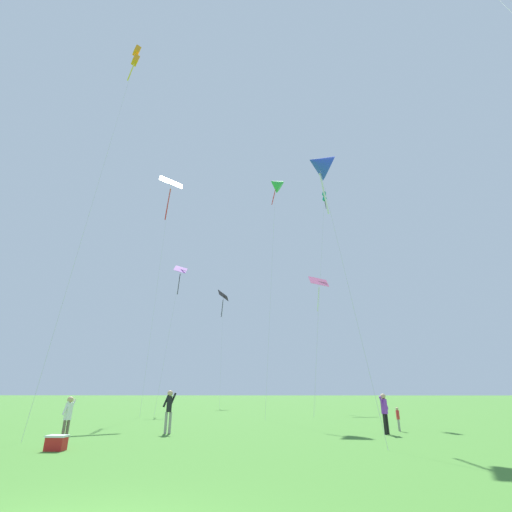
{
  "coord_description": "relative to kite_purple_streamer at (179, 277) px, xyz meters",
  "views": [
    {
      "loc": [
        2.67,
        -4.82,
        1.7
      ],
      "look_at": [
        1.2,
        26.06,
        13.21
      ],
      "focal_mm": 25.68,
      "sensor_mm": 36.0,
      "label": 1
    }
  ],
  "objects": [
    {
      "name": "kite_purple_streamer",
      "position": [
        0.0,
        0.0,
        0.0
      ],
      "size": [
        1.44,
        7.75,
        14.23
      ],
      "color": "purple",
      "rests_on": "ground_plane"
    },
    {
      "name": "kite_teal_box",
      "position": [
        14.86,
        -2.98,
        6.9
      ],
      "size": [
        2.88,
        4.63,
        20.69
      ],
      "color": "teal",
      "rests_on": "ground_plane"
    },
    {
      "name": "kite_orange_box",
      "position": [
        -1.86,
        -12.64,
        15.82
      ],
      "size": [
        2.73,
        9.19,
        29.78
      ],
      "color": "orange",
      "rests_on": "ground_plane"
    },
    {
      "name": "kite_black_large",
      "position": [
        2.75,
        12.93,
        0.54
      ],
      "size": [
        1.81,
        8.72,
        14.94
      ],
      "color": "black",
      "rests_on": "ground_plane"
    },
    {
      "name": "kite_blue_delta",
      "position": [
        12.76,
        -14.97,
        2.9
      ],
      "size": [
        2.27,
        8.69,
        16.83
      ],
      "color": "blue",
      "rests_on": "ground_plane"
    },
    {
      "name": "kite_yellow_diamond",
      "position": [
        -0.9,
        -2.98,
        8.24
      ],
      "size": [
        2.52,
        5.26,
        23.16
      ],
      "color": "yellow",
      "rests_on": "ground_plane"
    },
    {
      "name": "kite_pink_low",
      "position": [
        14.44,
        2.37,
        -0.71
      ],
      "size": [
        3.03,
        8.82,
        13.53
      ],
      "color": "pink",
      "rests_on": "ground_plane"
    },
    {
      "name": "kite_green_small",
      "position": [
        10.01,
        -4.49,
        7.9
      ],
      "size": [
        2.02,
        6.08,
        21.61
      ],
      "color": "green",
      "rests_on": "ground_plane"
    },
    {
      "name": "person_child_small",
      "position": [
        15.31,
        -16.69,
        -12.21
      ],
      "size": [
        0.14,
        0.33,
        1.03
      ],
      "color": "gray",
      "rests_on": "ground_plane"
    },
    {
      "name": "person_near_tree",
      "position": [
        4.9,
        -18.27,
        -11.76
      ],
      "size": [
        0.57,
        0.26,
        1.77
      ],
      "color": "gray",
      "rests_on": "ground_plane"
    },
    {
      "name": "person_in_red_shirt",
      "position": [
        2.19,
        -21.7,
        -11.89
      ],
      "size": [
        0.25,
        0.49,
        1.55
      ],
      "color": "#665B4C",
      "rests_on": "ground_plane"
    },
    {
      "name": "person_foreground_watcher",
      "position": [
        14.34,
        -18.09,
        -11.84
      ],
      "size": [
        0.46,
        0.38,
        1.63
      ],
      "color": "black",
      "rests_on": "ground_plane"
    },
    {
      "name": "picnic_cooler",
      "position": [
        2.78,
        -23.23,
        -12.6
      ],
      "size": [
        0.6,
        0.4,
        0.44
      ],
      "color": "red",
      "rests_on": "ground_plane"
    }
  ]
}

